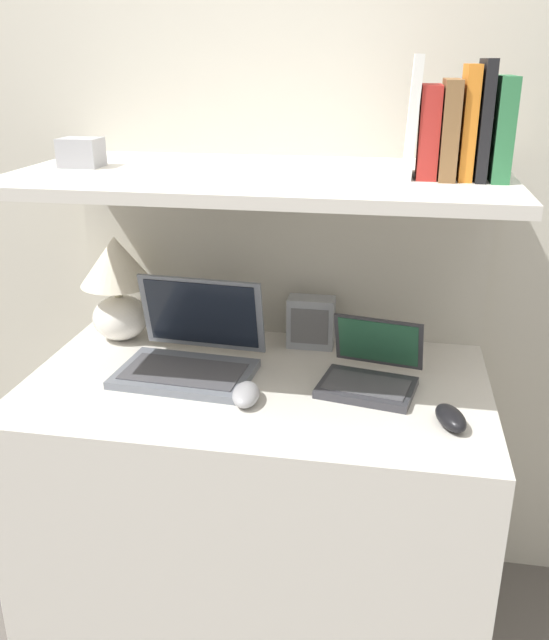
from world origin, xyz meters
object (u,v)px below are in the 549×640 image
at_px(book_orange, 468,122).
at_px(book_white, 413,117).
at_px(router_box, 311,322).
at_px(shelf_gadget, 81,153).
at_px(second_mouse, 451,418).
at_px(book_green, 501,128).
at_px(table_lamp, 117,281).
at_px(book_black, 483,120).
at_px(laptop_large, 191,354).
at_px(book_red, 429,131).
at_px(laptop_small, 370,373).
at_px(computer_mouse, 246,394).
at_px(book_brown, 449,129).

xyz_separation_m(book_orange, book_white, (-0.12, 0.00, 0.01)).
bearing_deg(router_box, shelf_gadget, -162.25).
xyz_separation_m(second_mouse, book_green, (0.06, 0.22, 0.60)).
bearing_deg(book_green, table_lamp, 172.04).
relative_size(router_box, book_black, 0.58).
distance_m(laptop_large, book_green, 0.92).
bearing_deg(table_lamp, book_red, -9.42).
distance_m(table_lamp, laptop_small, 0.76).
bearing_deg(book_white, shelf_gadget, 180.00).
distance_m(table_lamp, book_white, 0.93).
height_order(table_lamp, book_black, book_black).
distance_m(book_orange, book_red, 0.08).
bearing_deg(book_black, book_white, 180.00).
bearing_deg(router_box, book_orange, -26.48).
xyz_separation_m(laptop_small, book_orange, (0.18, 0.05, 0.60)).
distance_m(book_green, book_red, 0.15).
height_order(computer_mouse, book_green, book_green).
xyz_separation_m(router_box, book_green, (0.43, -0.18, 0.55)).
distance_m(router_box, book_red, 0.63).
bearing_deg(book_green, book_orange, 180.00).
bearing_deg(laptop_small, book_red, 25.97).
relative_size(laptop_large, book_orange, 1.49).
distance_m(table_lamp, book_red, 0.94).
xyz_separation_m(computer_mouse, book_brown, (0.42, 0.19, 0.60)).
relative_size(laptop_small, book_red, 1.33).
relative_size(book_black, shelf_gadget, 2.56).
height_order(router_box, book_black, book_black).
distance_m(laptop_small, shelf_gadget, 0.90).
xyz_separation_m(book_black, shelf_gadget, (-0.94, 0.00, -0.09)).
bearing_deg(book_red, book_orange, 0.00).
xyz_separation_m(book_green, book_orange, (-0.07, 0.00, 0.01)).
xyz_separation_m(router_box, book_red, (0.27, -0.18, 0.54)).
bearing_deg(book_green, book_brown, 180.00).
relative_size(second_mouse, book_white, 0.47).
height_order(table_lamp, computer_mouse, table_lamp).
height_order(book_orange, book_white, book_white).
distance_m(table_lamp, book_brown, 0.98).
height_order(table_lamp, book_green, book_green).
relative_size(table_lamp, book_white, 1.17).
distance_m(table_lamp, book_orange, 1.03).
xyz_separation_m(book_black, book_brown, (-0.07, 0.00, -0.02)).
distance_m(laptop_large, router_box, 0.36).
height_order(laptop_small, book_brown, book_brown).
relative_size(computer_mouse, shelf_gadget, 1.22).
distance_m(book_red, book_white, 0.05).
height_order(book_orange, book_red, book_orange).
bearing_deg(book_red, book_green, 0.00).
bearing_deg(laptop_large, book_black, 3.29).
bearing_deg(book_black, second_mouse, -96.56).
relative_size(laptop_large, book_green, 1.65).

